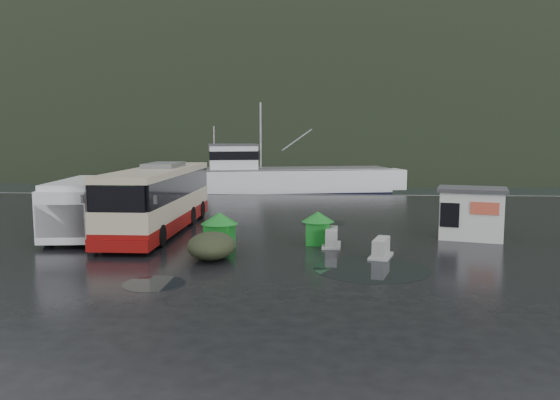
# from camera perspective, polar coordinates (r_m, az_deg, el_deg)

# --- Properties ---
(ground) EXTENTS (160.00, 160.00, 0.00)m
(ground) POSITION_cam_1_polar(r_m,az_deg,el_deg) (25.27, -4.82, -4.41)
(ground) COLOR black
(ground) RESTS_ON ground
(harbor_water) EXTENTS (300.00, 180.00, 0.02)m
(harbor_water) POSITION_cam_1_polar(r_m,az_deg,el_deg) (134.68, 1.70, 4.75)
(harbor_water) COLOR black
(harbor_water) RESTS_ON ground
(quay_edge) EXTENTS (160.00, 0.60, 1.50)m
(quay_edge) POSITION_cam_1_polar(r_m,az_deg,el_deg) (44.95, -1.29, 0.56)
(quay_edge) COLOR #999993
(quay_edge) RESTS_ON ground
(headland) EXTENTS (780.00, 540.00, 570.00)m
(headland) POSITION_cam_1_polar(r_m,az_deg,el_deg) (274.66, 4.56, 5.80)
(headland) COLOR black
(headland) RESTS_ON ground
(coach_bus) EXTENTS (3.17, 12.30, 3.47)m
(coach_bus) POSITION_cam_1_polar(r_m,az_deg,el_deg) (28.75, -12.42, -3.17)
(coach_bus) COLOR #BDAD8F
(coach_bus) RESTS_ON ground
(white_van) EXTENTS (2.95, 6.84, 2.78)m
(white_van) POSITION_cam_1_polar(r_m,az_deg,el_deg) (28.32, -19.75, -3.57)
(white_van) COLOR silver
(white_van) RESTS_ON ground
(waste_bin_left) EXTENTS (1.29, 1.29, 1.61)m
(waste_bin_left) POSITION_cam_1_polar(r_m,az_deg,el_deg) (23.78, -6.30, -5.14)
(waste_bin_left) COLOR #157620
(waste_bin_left) RESTS_ON ground
(waste_bin_right) EXTENTS (1.12, 1.12, 1.49)m
(waste_bin_right) POSITION_cam_1_polar(r_m,az_deg,el_deg) (24.79, 3.96, -4.62)
(waste_bin_right) COLOR #157620
(waste_bin_right) RESTS_ON ground
(dome_tent) EXTENTS (2.07, 2.78, 1.05)m
(dome_tent) POSITION_cam_1_polar(r_m,az_deg,el_deg) (22.07, -7.17, -6.09)
(dome_tent) COLOR #2A301D
(dome_tent) RESTS_ON ground
(ticket_kiosk) EXTENTS (3.65, 3.14, 2.43)m
(ticket_kiosk) POSITION_cam_1_polar(r_m,az_deg,el_deg) (27.65, 19.27, -3.80)
(ticket_kiosk) COLOR silver
(ticket_kiosk) RESTS_ON ground
(jersey_barrier_a) EXTENTS (0.91, 1.66, 0.80)m
(jersey_barrier_a) POSITION_cam_1_polar(r_m,az_deg,el_deg) (24.38, 5.40, -4.83)
(jersey_barrier_a) COLOR #999993
(jersey_barrier_a) RESTS_ON ground
(jersey_barrier_b) EXTENTS (1.20, 1.71, 0.77)m
(jersey_barrier_b) POSITION_cam_1_polar(r_m,az_deg,el_deg) (22.50, 10.49, -5.91)
(jersey_barrier_b) COLOR #999993
(jersey_barrier_b) RESTS_ON ground
(fishing_trawler) EXTENTS (23.52, 9.63, 9.19)m
(fishing_trawler) POSITION_cam_1_polar(r_m,az_deg,el_deg) (52.91, 0.83, 1.51)
(fishing_trawler) COLOR silver
(fishing_trawler) RESTS_ON ground
(puddles) EXTENTS (10.61, 15.16, 0.01)m
(puddles) POSITION_cam_1_polar(r_m,az_deg,el_deg) (22.21, 5.27, -5.97)
(puddles) COLOR black
(puddles) RESTS_ON ground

